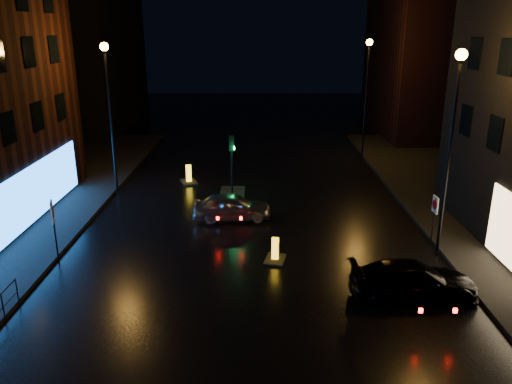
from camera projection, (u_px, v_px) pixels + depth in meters
ground at (249, 339)px, 15.33m from camera, size 120.00×120.00×0.00m
building_far_left at (83, 51)px, 46.41m from camera, size 8.00×16.00×14.00m
building_far_right at (425, 65)px, 43.77m from camera, size 8.00×14.00×12.00m
street_lamp_lfar at (109, 96)px, 26.90m from camera, size 0.44×0.44×8.37m
street_lamp_rnear at (453, 124)px, 19.25m from camera, size 0.44×0.44×8.37m
street_lamp_rfar at (367, 81)px, 34.44m from camera, size 0.44×0.44×8.37m
traffic_signal at (232, 186)px, 28.47m from camera, size 1.40×2.40×3.45m
silver_hatchback at (232, 207)px, 24.73m from camera, size 3.97×1.83×1.32m
dark_sedan at (414, 281)px, 17.51m from camera, size 4.56×2.00×1.30m
bollard_near at (275, 256)px, 20.40m from camera, size 1.01×1.30×1.01m
bollard_far at (189, 179)px, 30.62m from camera, size 1.26×1.52×1.14m
road_sign_left at (53, 217)px, 19.82m from camera, size 0.25×0.61×2.59m
road_sign_right at (435, 209)px, 21.48m from camera, size 0.09×0.54×2.24m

